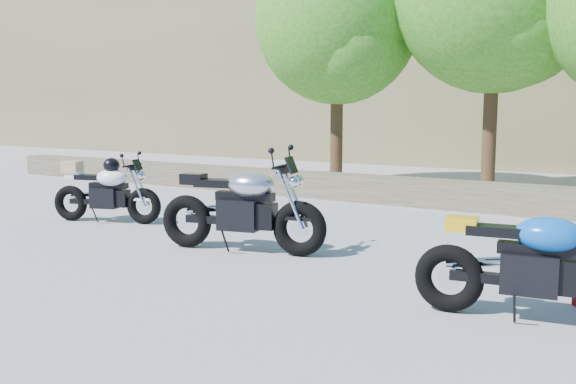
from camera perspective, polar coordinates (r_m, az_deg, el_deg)
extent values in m
plane|color=#939399|center=(7.32, -5.61, -6.58)|extent=(90.00, 90.00, 0.00)
cube|color=#4F4534|center=(12.00, 10.91, 0.02)|extent=(22.00, 0.55, 0.50)
cylinder|color=#382314|center=(14.51, 4.34, 6.39)|extent=(0.28, 0.28, 3.02)
sphere|color=#2F6917|center=(14.65, 4.43, 15.29)|extent=(3.67, 3.67, 3.67)
sphere|color=#2F6917|center=(14.08, 5.64, 12.94)|extent=(2.38, 2.38, 2.38)
cylinder|color=#382314|center=(13.64, 17.53, 6.71)|extent=(0.28, 0.28, 3.36)
sphere|color=#2F6917|center=(13.34, 19.63, 14.38)|extent=(2.64, 2.64, 2.64)
torus|color=black|center=(7.70, 1.04, -3.27)|extent=(0.70, 0.32, 0.68)
torus|color=black|center=(8.30, -8.97, -2.58)|extent=(0.70, 0.32, 0.68)
cylinder|color=silver|center=(7.70, 1.04, -3.27)|extent=(0.24, 0.09, 0.23)
cylinder|color=silver|center=(8.30, -8.97, -2.58)|extent=(0.24, 0.09, 0.23)
cube|color=black|center=(7.95, -4.30, -2.02)|extent=(0.57, 0.42, 0.38)
cube|color=black|center=(7.89, -3.83, -0.38)|extent=(0.76, 0.33, 0.11)
ellipsoid|color=silver|center=(7.84, -3.34, 0.66)|extent=(0.68, 0.54, 0.32)
cube|color=black|center=(8.03, -6.39, 0.79)|extent=(0.57, 0.35, 0.09)
cube|color=black|center=(8.17, -8.40, 1.17)|extent=(0.34, 0.27, 0.14)
cylinder|color=black|center=(7.66, -0.44, 2.34)|extent=(0.19, 0.69, 0.03)
sphere|color=silver|center=(7.62, 0.75, 0.96)|extent=(0.19, 0.19, 0.19)
torus|color=black|center=(10.09, -12.69, -1.22)|extent=(0.58, 0.31, 0.56)
torus|color=black|center=(10.72, -18.75, -0.94)|extent=(0.58, 0.31, 0.56)
cylinder|color=silver|center=(10.09, -12.69, -1.22)|extent=(0.19, 0.10, 0.19)
cylinder|color=silver|center=(10.72, -18.75, -0.94)|extent=(0.19, 0.10, 0.19)
cube|color=black|center=(10.39, -15.92, -0.50)|extent=(0.48, 0.39, 0.32)
cube|color=black|center=(10.33, -15.66, 0.56)|extent=(0.63, 0.33, 0.09)
ellipsoid|color=white|center=(10.29, -15.38, 1.23)|extent=(0.59, 0.49, 0.27)
cube|color=black|center=(10.48, -17.23, 1.27)|extent=(0.48, 0.32, 0.08)
cube|color=white|center=(10.62, -18.45, 1.49)|extent=(0.29, 0.25, 0.11)
cylinder|color=black|center=(10.10, -13.68, 2.33)|extent=(0.21, 0.56, 0.03)
sphere|color=silver|center=(10.05, -12.95, 1.47)|extent=(0.16, 0.16, 0.16)
ellipsoid|color=black|center=(10.27, -15.42, 2.30)|extent=(0.32, 0.32, 0.23)
cube|color=tan|center=(10.63, -18.64, 2.15)|extent=(0.32, 0.30, 0.18)
torus|color=black|center=(5.80, 14.11, -7.43)|extent=(0.62, 0.24, 0.60)
cylinder|color=silver|center=(5.80, 14.11, -7.43)|extent=(0.21, 0.07, 0.21)
cube|color=black|center=(5.71, 20.69, -6.77)|extent=(0.49, 0.35, 0.34)
cube|color=black|center=(5.66, 21.45, -4.78)|extent=(0.67, 0.25, 0.09)
ellipsoid|color=#0C54B6|center=(5.63, 22.18, -3.52)|extent=(0.59, 0.44, 0.28)
cube|color=black|center=(5.66, 18.00, -3.28)|extent=(0.49, 0.28, 0.08)
cube|color=#E4AD0C|center=(5.68, 15.20, -2.74)|extent=(0.29, 0.23, 0.12)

